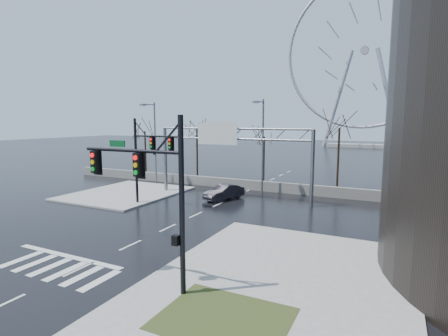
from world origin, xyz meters
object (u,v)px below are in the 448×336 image
Objects in this scene: signal_mast_near at (155,186)px; car at (224,192)px; signal_mast_far at (145,153)px; ferris_wheel at (364,57)px; sign_gantry at (228,147)px.

signal_mast_near reaches higher than car.
signal_mast_near is at bearing -49.74° from signal_mast_far.
ferris_wheel is 11.40× the size of car.
sign_gantry is at bearing -93.84° from ferris_wheel.
signal_mast_near is 19.52m from car.
ferris_wheel reaches higher than sign_gantry.
signal_mast_near is 1.00× the size of signal_mast_far.
car is (5.42, 5.24, -4.10)m from signal_mast_far.
signal_mast_near is at bearing -73.81° from sign_gantry.
sign_gantry is 3.66× the size of car.
sign_gantry is 0.32× the size of ferris_wheel.
sign_gantry is at bearing 106.19° from signal_mast_near.
signal_mast_near is 19.79m from sign_gantry.
ferris_wheel is (10.87, 86.04, 21.30)m from signal_mast_far.
car is at bearing -93.86° from ferris_wheel.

